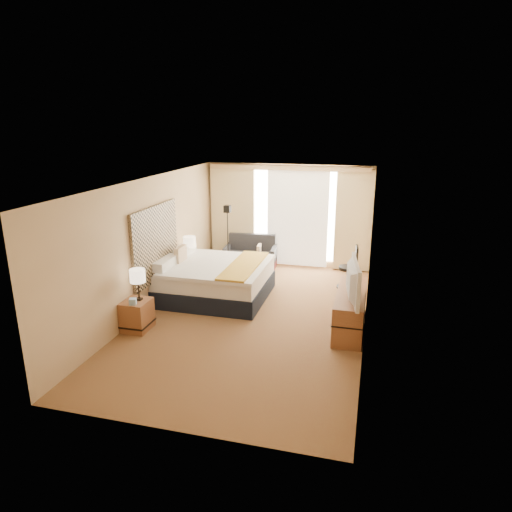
% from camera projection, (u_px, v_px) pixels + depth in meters
% --- Properties ---
extents(floor, '(4.20, 7.00, 0.02)m').
position_uv_depth(floor, '(253.00, 317.00, 8.78)').
color(floor, '#542118').
rests_on(floor, ground).
extents(ceiling, '(4.20, 7.00, 0.02)m').
position_uv_depth(ceiling, '(252.00, 181.00, 8.04)').
color(ceiling, white).
rests_on(ceiling, wall_back).
extents(wall_back, '(4.20, 0.02, 2.60)m').
position_uv_depth(wall_back, '(288.00, 216.00, 11.66)').
color(wall_back, tan).
rests_on(wall_back, ground).
extents(wall_front, '(4.20, 0.02, 2.60)m').
position_uv_depth(wall_front, '(172.00, 334.00, 5.17)').
color(wall_front, tan).
rests_on(wall_front, ground).
extents(wall_left, '(0.02, 7.00, 2.60)m').
position_uv_depth(wall_left, '(149.00, 245.00, 8.93)').
color(wall_left, tan).
rests_on(wall_left, ground).
extents(wall_right, '(0.02, 7.00, 2.60)m').
position_uv_depth(wall_right, '(369.00, 261.00, 7.90)').
color(wall_right, tan).
rests_on(wall_right, ground).
extents(headboard, '(0.06, 1.85, 1.50)m').
position_uv_depth(headboard, '(156.00, 243.00, 9.11)').
color(headboard, black).
rests_on(headboard, wall_left).
extents(nightstand_left, '(0.45, 0.52, 0.55)m').
position_uv_depth(nightstand_left, '(137.00, 315.00, 8.19)').
color(nightstand_left, '#9A6038').
rests_on(nightstand_left, floor).
extents(nightstand_right, '(0.45, 0.52, 0.55)m').
position_uv_depth(nightstand_right, '(191.00, 272.00, 10.51)').
color(nightstand_right, '#9A6038').
rests_on(nightstand_right, floor).
extents(media_dresser, '(0.50, 1.80, 0.70)m').
position_uv_depth(media_dresser, '(350.00, 310.00, 8.24)').
color(media_dresser, '#9A6038').
rests_on(media_dresser, floor).
extents(window, '(2.30, 0.02, 2.30)m').
position_uv_depth(window, '(298.00, 215.00, 11.56)').
color(window, silver).
rests_on(window, wall_back).
extents(curtains, '(4.12, 0.19, 2.56)m').
position_uv_depth(curtains, '(287.00, 212.00, 11.52)').
color(curtains, beige).
rests_on(curtains, floor).
extents(bed, '(2.19, 2.00, 1.06)m').
position_uv_depth(bed, '(214.00, 279.00, 9.69)').
color(bed, black).
rests_on(bed, floor).
extents(loveseat, '(1.37, 0.82, 0.81)m').
position_uv_depth(loveseat, '(251.00, 257.00, 11.74)').
color(loveseat, '#501816').
rests_on(loveseat, floor).
extents(floor_lamp, '(0.21, 0.21, 1.66)m').
position_uv_depth(floor_lamp, '(228.00, 225.00, 11.18)').
color(floor_lamp, black).
rests_on(floor_lamp, floor).
extents(desk_chair, '(0.47, 0.47, 0.98)m').
position_uv_depth(desk_chair, '(350.00, 269.00, 10.20)').
color(desk_chair, black).
rests_on(desk_chair, floor).
extents(lamp_left, '(0.27, 0.27, 0.58)m').
position_uv_depth(lamp_left, '(138.00, 276.00, 8.02)').
color(lamp_left, black).
rests_on(lamp_left, nightstand_left).
extents(lamp_right, '(0.28, 0.28, 0.59)m').
position_uv_depth(lamp_right, '(189.00, 242.00, 10.25)').
color(lamp_right, black).
rests_on(lamp_right, nightstand_right).
extents(tissue_box, '(0.15, 0.15, 0.11)m').
position_uv_depth(tissue_box, '(133.00, 301.00, 7.94)').
color(tissue_box, '#91B8E0').
rests_on(tissue_box, nightstand_left).
extents(telephone, '(0.18, 0.14, 0.07)m').
position_uv_depth(telephone, '(189.00, 261.00, 10.33)').
color(telephone, black).
rests_on(telephone, nightstand_right).
extents(television, '(0.32, 1.20, 0.68)m').
position_uv_depth(television, '(348.00, 281.00, 7.68)').
color(television, black).
rests_on(television, media_dresser).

